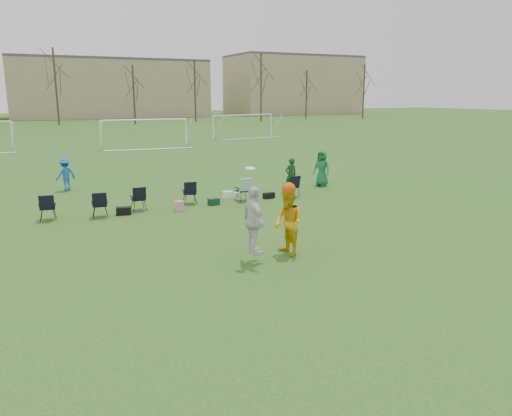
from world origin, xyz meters
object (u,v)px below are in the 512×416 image
fielder_green_far (322,168)px  center_contest (274,221)px  fielder_blue (65,174)px  goal_mid (144,125)px  goal_right (243,119)px

fielder_green_far → center_contest: bearing=-68.5°
fielder_blue → fielder_green_far: size_ratio=0.87×
fielder_green_far → center_contest: size_ratio=0.68×
fielder_blue → goal_mid: goal_mid is taller
goal_mid → fielder_blue: bearing=-110.0°
goal_mid → goal_right: size_ratio=1.01×
center_contest → goal_mid: center_contest is taller
fielder_blue → goal_mid: size_ratio=0.21×
goal_mid → goal_right: same height
goal_mid → goal_right: (12.00, 6.00, 0.00)m
goal_right → center_contest: bearing=-120.8°
fielder_blue → fielder_green_far: fielder_green_far is taller
fielder_blue → center_contest: 13.98m
fielder_green_far → goal_mid: size_ratio=0.24×
fielder_blue → fielder_green_far: bearing=132.6°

